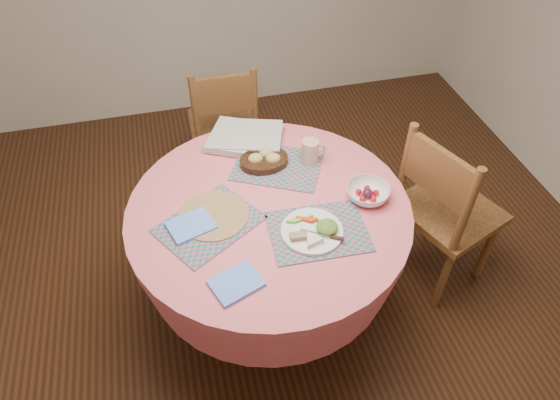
{
  "coord_description": "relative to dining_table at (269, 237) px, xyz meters",
  "views": [
    {
      "loc": [
        -0.33,
        -1.49,
        2.28
      ],
      "look_at": [
        0.05,
        0.0,
        0.78
      ],
      "focal_mm": 32.0,
      "sensor_mm": 36.0,
      "label": 1
    }
  ],
  "objects": [
    {
      "name": "placemat_back",
      "position": [
        0.1,
        0.25,
        0.2
      ],
      "size": [
        0.49,
        0.45,
        0.01
      ],
      "primitive_type": "cube",
      "rotation": [
        0.0,
        0.0,
        -0.47
      ],
      "color": "#157662",
      "rests_on": "dining_table"
    },
    {
      "name": "newspaper_stack",
      "position": [
        -0.01,
        0.47,
        0.22
      ],
      "size": [
        0.43,
        0.39,
        0.04
      ],
      "rotation": [
        0.0,
        0.0,
        -0.47
      ],
      "color": "silver",
      "rests_on": "dining_table"
    },
    {
      "name": "ground",
      "position": [
        0.0,
        0.0,
        -0.56
      ],
      "size": [
        4.0,
        4.0,
        0.0
      ],
      "primitive_type": "plane",
      "color": "#331C0F",
      "rests_on": "ground"
    },
    {
      "name": "napkin_near",
      "position": [
        -0.21,
        -0.37,
        0.2
      ],
      "size": [
        0.22,
        0.19,
        0.01
      ],
      "primitive_type": "cube",
      "rotation": [
        0.0,
        0.0,
        0.36
      ],
      "color": "#6190F9",
      "rests_on": "dining_table"
    },
    {
      "name": "wicker_trivet",
      "position": [
        -0.24,
        0.0,
        0.2
      ],
      "size": [
        0.3,
        0.3,
        0.01
      ],
      "primitive_type": "cylinder",
      "color": "olive",
      "rests_on": "dining_table"
    },
    {
      "name": "placemat_front",
      "position": [
        0.16,
        -0.19,
        0.2
      ],
      "size": [
        0.41,
        0.32,
        0.01
      ],
      "primitive_type": "cube",
      "rotation": [
        0.0,
        0.0,
        -0.05
      ],
      "color": "#157662",
      "rests_on": "dining_table"
    },
    {
      "name": "napkin_far",
      "position": [
        -0.34,
        -0.04,
        0.21
      ],
      "size": [
        0.21,
        0.19,
        0.01
      ],
      "primitive_type": "cube",
      "rotation": [
        0.0,
        0.0,
        0.3
      ],
      "color": "#6190F9",
      "rests_on": "placemat_left"
    },
    {
      "name": "bread_bowl",
      "position": [
        0.04,
        0.28,
        0.23
      ],
      "size": [
        0.23,
        0.23,
        0.08
      ],
      "color": "black",
      "rests_on": "placemat_back"
    },
    {
      "name": "fruit_bowl",
      "position": [
        0.43,
        -0.05,
        0.22
      ],
      "size": [
        0.22,
        0.22,
        0.06
      ],
      "rotation": [
        0.0,
        0.0,
        -0.15
      ],
      "color": "white",
      "rests_on": "dining_table"
    },
    {
      "name": "dining_table",
      "position": [
        0.0,
        0.0,
        0.0
      ],
      "size": [
        1.24,
        1.24,
        0.75
      ],
      "color": "#E16975",
      "rests_on": "ground"
    },
    {
      "name": "chair_right",
      "position": [
        0.9,
        0.0,
        -0.05
      ],
      "size": [
        0.56,
        0.58,
        0.97
      ],
      "rotation": [
        0.0,
        0.0,
        1.94
      ],
      "color": "brown",
      "rests_on": "ground"
    },
    {
      "name": "placemat_left",
      "position": [
        -0.27,
        -0.04,
        0.2
      ],
      "size": [
        0.5,
        0.47,
        0.01
      ],
      "primitive_type": "cube",
      "rotation": [
        0.0,
        0.0,
        0.55
      ],
      "color": "#157662",
      "rests_on": "dining_table"
    },
    {
      "name": "dinner_plate",
      "position": [
        0.14,
        -0.2,
        0.22
      ],
      "size": [
        0.26,
        0.26,
        0.05
      ],
      "rotation": [
        0.0,
        0.0,
        -0.09
      ],
      "color": "white",
      "rests_on": "placemat_front"
    },
    {
      "name": "latte_mug",
      "position": [
        0.26,
        0.25,
        0.26
      ],
      "size": [
        0.12,
        0.08,
        0.12
      ],
      "color": "#CAAA8B",
      "rests_on": "placemat_back"
    },
    {
      "name": "chair_back",
      "position": [
        -0.04,
        1.04,
        -0.09
      ],
      "size": [
        0.43,
        0.41,
        0.9
      ],
      "rotation": [
        0.0,
        0.0,
        3.12
      ],
      "color": "brown",
      "rests_on": "ground"
    }
  ]
}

